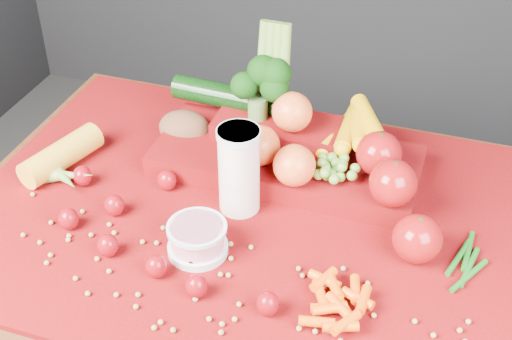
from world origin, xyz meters
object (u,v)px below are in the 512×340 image
(table, at_px, (253,256))
(yogurt_bowl, at_px, (197,238))
(milk_glass, at_px, (239,167))
(produce_mound, at_px, (301,148))

(table, distance_m, yogurt_bowl, 0.19)
(table, xyz_separation_m, yogurt_bowl, (-0.06, -0.12, 0.14))
(milk_glass, bearing_deg, produce_mound, 59.90)
(table, height_order, produce_mound, produce_mound)
(yogurt_bowl, bearing_deg, table, 64.92)
(milk_glass, relative_size, produce_mound, 0.29)
(yogurt_bowl, height_order, produce_mound, produce_mound)
(milk_glass, bearing_deg, yogurt_bowl, -101.44)
(table, height_order, milk_glass, milk_glass)
(yogurt_bowl, bearing_deg, milk_glass, 78.56)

